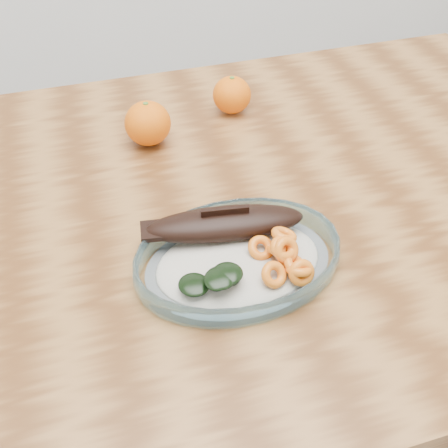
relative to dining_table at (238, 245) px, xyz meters
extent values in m
plane|color=slate|center=(0.00, 0.00, -0.65)|extent=(3.00, 3.00, 0.00)
cube|color=#5B3315|center=(0.00, 0.00, 0.08)|extent=(1.20, 0.80, 0.04)
cylinder|color=brown|center=(0.54, 0.34, -0.30)|extent=(0.06, 0.06, 0.71)
ellipsoid|color=white|center=(-0.05, -0.13, 0.10)|extent=(0.48, 0.35, 0.01)
torus|color=#95D1E6|center=(-0.05, -0.13, 0.11)|extent=(0.49, 0.49, 0.03)
ellipsoid|color=white|center=(-0.05, -0.13, 0.12)|extent=(0.43, 0.31, 0.02)
ellipsoid|color=black|center=(-0.05, -0.09, 0.15)|extent=(0.21, 0.09, 0.03)
ellipsoid|color=black|center=(-0.05, -0.09, 0.14)|extent=(0.18, 0.07, 0.02)
cube|color=black|center=(-0.13, -0.07, 0.15)|extent=(0.04, 0.04, 0.01)
cube|color=black|center=(-0.05, -0.09, 0.16)|extent=(0.06, 0.01, 0.02)
torus|color=#D8550F|center=(0.00, -0.15, 0.14)|extent=(0.04, 0.05, 0.04)
torus|color=#D8550F|center=(0.01, -0.16, 0.14)|extent=(0.04, 0.04, 0.04)
torus|color=#D8550F|center=(-0.02, -0.18, 0.14)|extent=(0.03, 0.04, 0.04)
torus|color=#D8550F|center=(-0.02, -0.13, 0.14)|extent=(0.05, 0.05, 0.03)
torus|color=#D8550F|center=(0.01, -0.18, 0.14)|extent=(0.04, 0.04, 0.03)
torus|color=#D8550F|center=(0.01, -0.19, 0.14)|extent=(0.04, 0.03, 0.04)
torus|color=#D8550F|center=(0.01, -0.17, 0.14)|extent=(0.04, 0.05, 0.03)
torus|color=#D8550F|center=(0.00, -0.16, 0.15)|extent=(0.04, 0.03, 0.04)
torus|color=#D8550F|center=(0.00, -0.16, 0.15)|extent=(0.04, 0.04, 0.03)
torus|color=#D8550F|center=(0.01, -0.14, 0.15)|extent=(0.03, 0.04, 0.03)
ellipsoid|color=black|center=(-0.07, -0.17, 0.14)|extent=(0.05, 0.04, 0.01)
ellipsoid|color=black|center=(-0.11, -0.17, 0.14)|extent=(0.05, 0.05, 0.01)
ellipsoid|color=black|center=(-0.08, -0.16, 0.14)|extent=(0.04, 0.04, 0.01)
ellipsoid|color=black|center=(-0.08, -0.18, 0.15)|extent=(0.04, 0.05, 0.01)
ellipsoid|color=black|center=(-0.07, -0.17, 0.15)|extent=(0.05, 0.05, 0.01)
ellipsoid|color=black|center=(-0.08, -0.18, 0.15)|extent=(0.05, 0.05, 0.01)
sphere|color=#F24904|center=(-0.10, 0.17, 0.13)|extent=(0.07, 0.07, 0.07)
sphere|color=#F24904|center=(0.06, 0.22, 0.13)|extent=(0.06, 0.06, 0.06)
camera|label=1|loc=(-0.20, -0.59, 0.60)|focal=45.00mm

